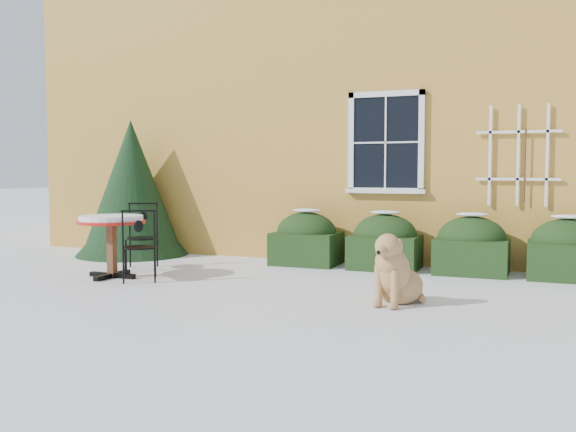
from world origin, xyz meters
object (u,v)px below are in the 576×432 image
at_px(patio_chair_far, 142,236).
at_px(evergreen_shrub, 132,201).
at_px(dog, 395,275).
at_px(patio_chair_near, 139,245).
at_px(bistro_table, 111,226).

bearing_deg(patio_chair_far, evergreen_shrub, 102.95).
bearing_deg(dog, patio_chair_near, -170.65).
bearing_deg(evergreen_shrub, dog, -25.37).
bearing_deg(dog, bistro_table, -171.99).
relative_size(patio_chair_near, dog, 1.11).
bearing_deg(bistro_table, patio_chair_near, -13.19).
height_order(bistro_table, dog, bistro_table).
xyz_separation_m(bistro_table, dog, (4.15, -0.35, -0.40)).
height_order(evergreen_shrub, dog, evergreen_shrub).
bearing_deg(patio_chair_near, patio_chair_far, -89.81).
height_order(patio_chair_near, dog, patio_chair_near).
bearing_deg(patio_chair_near, dog, 143.91).
distance_m(patio_chair_near, patio_chair_far, 1.21).
relative_size(bistro_table, dog, 1.06).
bearing_deg(evergreen_shrub, patio_chair_near, -52.68).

